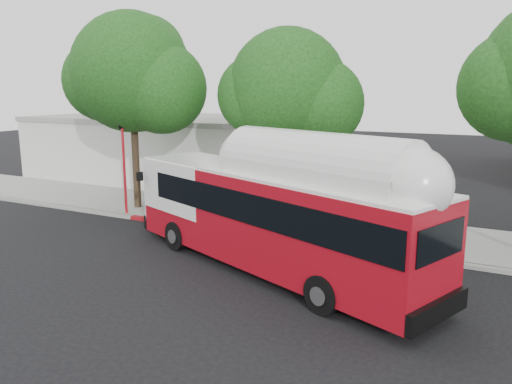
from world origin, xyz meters
The scene contains 9 objects.
ground centered at (0.00, 0.00, 0.00)m, with size 120.00×120.00×0.00m, color black.
sidewalk centered at (0.00, 6.50, 0.07)m, with size 60.00×5.00×0.15m, color gray.
curb_strip centered at (0.00, 3.90, 0.07)m, with size 60.00×0.30×0.15m, color gray.
red_curb_segment centered at (-3.00, 3.90, 0.08)m, with size 10.00×0.32×0.16m, color maroon.
street_tree_left centered at (-8.53, 5.56, 6.60)m, with size 6.67×5.80×9.74m.
street_tree_mid centered at (-0.59, 6.06, 5.91)m, with size 5.75×5.00×8.62m.
low_commercial_bldg centered at (-14.00, 14.00, 2.15)m, with size 16.20×10.20×4.25m.
transit_bus centered at (0.83, 0.60, 1.81)m, with size 12.96×7.01×3.87m.
signal_pole centered at (-8.65, 4.24, 2.30)m, with size 0.13×0.42×4.48m.
Camera 1 is at (7.59, -13.92, 5.99)m, focal length 35.00 mm.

